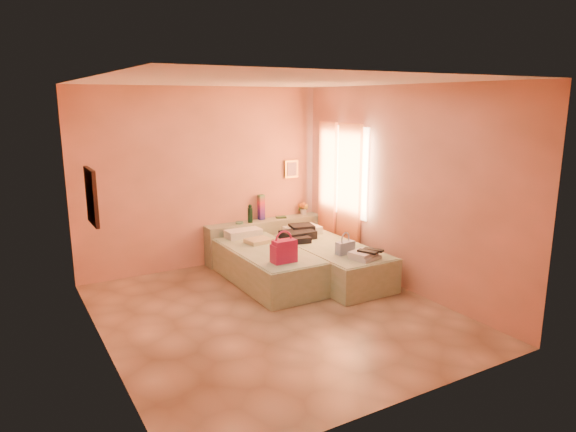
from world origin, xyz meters
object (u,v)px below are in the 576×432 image
Objects in this scene: green_book at (281,217)px; towel_stack at (365,255)px; flower_vase at (303,207)px; magenta_handbag at (284,251)px; headboard_ledge at (265,239)px; blue_handbag at (345,248)px; water_bottle at (250,214)px; bed_right at (331,262)px; bed_left at (266,265)px.

green_book reaches higher than towel_stack.
magenta_handbag is (-1.39, -1.75, -0.12)m from flower_vase.
towel_stack is at bearing -99.76° from flower_vase.
magenta_handbag is at bearing -109.76° from headboard_ledge.
towel_stack is at bearing -79.12° from blue_handbag.
flower_vase is at bearing 4.50° from water_bottle.
towel_stack is (0.09, -0.32, -0.04)m from blue_handbag.
water_bottle is at bearing 108.22° from towel_stack.
flower_vase is at bearing 3.66° from headboard_ledge.
headboard_ledge is 1.02× the size of bed_right.
magenta_handbag is 1.11m from towel_stack.
blue_handbag reaches higher than towel_stack.
towel_stack is (-0.38, -2.18, -0.23)m from flower_vase.
bed_right is 7.97× the size of flower_vase.
bed_left is 0.96m from bed_right.
bed_right is 7.32× the size of blue_handbag.
bed_right is 0.81m from towel_stack.
blue_handbag is at bearing -69.62° from green_book.
towel_stack reaches higher than bed_left.
magenta_handbag reaches higher than towel_stack.
bed_left is at bearing -108.03° from green_book.
water_bottle is at bearing 76.40° from bed_left.
bed_left is 1.41m from green_book.
green_book is 0.48m from flower_vase.
flower_vase is 0.77× the size of magenta_handbag.
bed_right is (0.90, -0.34, 0.00)m from bed_left.
headboard_ledge is 1.86m from blue_handbag.
green_book is (0.60, 0.04, -0.13)m from water_bottle.
blue_handbag is at bearing -80.26° from headboard_ledge.
headboard_ledge is at bearing 69.65° from magenta_handbag.
headboard_ledge is 1.02× the size of bed_left.
blue_handbag is (0.31, -1.81, 0.26)m from headboard_ledge.
headboard_ledge is 1.18m from bed_left.
headboard_ledge is 0.46m from green_book.
headboard_ledge is at bearing -157.83° from green_book.
flower_vase reaches higher than green_book.
headboard_ledge is 0.90m from flower_vase.
towel_stack is at bearing -67.09° from green_book.
headboard_ledge is 0.55m from water_bottle.
water_bottle reaches higher than bed_left.
magenta_handbag is 0.93m from blue_handbag.
flower_vase is at bearing 39.89° from bed_left.
magenta_handbag is at bearing -128.47° from flower_vase.
headboard_ledge is 7.31× the size of water_bottle.
magenta_handbag is at bearing -162.16° from bed_right.
bed_right is at bearing 76.48° from blue_handbag.
blue_handbag is at bearing -7.23° from magenta_handbag.
towel_stack is at bearing -49.33° from bed_left.
bed_right is 11.68× the size of green_book.
flower_vase reaches higher than towel_stack.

